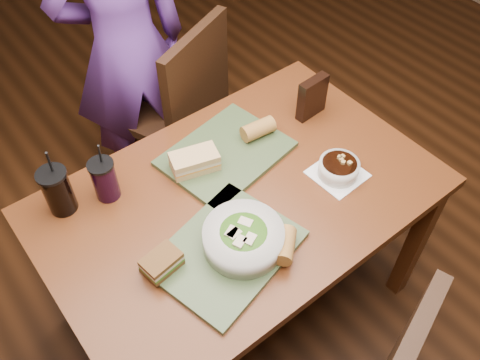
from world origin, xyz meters
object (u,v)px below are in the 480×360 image
Objects in this scene: salad_bowl at (243,237)px; sandwich_far at (195,161)px; dining_table at (240,210)px; chair_far at (187,109)px; sandwich_near at (162,262)px; tray_far at (226,154)px; baguette_near at (285,245)px; baguette_far at (258,129)px; chip_bag at (312,97)px; soup_bowl at (339,168)px; cup_cola at (58,191)px; cup_berry at (105,179)px; tray_near at (226,251)px; diner at (126,47)px.

sandwich_far is at bearing 79.23° from salad_bowl.
chair_far is (0.22, 0.67, -0.11)m from dining_table.
tray_far is at bearing 31.35° from sandwich_near.
chair_far is at bearing 73.23° from tray_far.
baguette_near is at bearing -98.50° from dining_table.
chip_bag is at bearing -4.32° from baguette_far.
cup_cola is (-0.80, 0.44, 0.05)m from soup_bowl.
sandwich_far is 0.27m from baguette_far.
cup_berry is at bearing -144.57° from chair_far.
chip_bag is at bearing 39.83° from baguette_near.
dining_table is 0.26m from salad_bowl.
sandwich_far is (-0.06, 0.17, 0.14)m from dining_table.
baguette_far is at bearing -90.78° from chair_far.
baguette_near is 0.61m from cup_berry.
soup_bowl is (0.32, -0.14, 0.12)m from dining_table.
dining_table is 0.71m from chair_far.
soup_bowl is 0.68m from sandwich_near.
cup_cola is (-0.69, 0.14, 0.04)m from baguette_far.
cup_berry is at bearing 142.23° from dining_table.
tray_far is 2.41× the size of soup_bowl.
sandwich_near is 0.36m from baguette_near.
soup_bowl is 1.07× the size of chip_bag.
cup_berry reaches higher than sandwich_near.
sandwich_near is at bearing 151.03° from baguette_near.
chair_far is 2.36× the size of tray_near.
soup_bowl is at bearing 19.85° from baguette_near.
salad_bowl is at bearing -119.38° from tray_far.
baguette_far is at bearing 59.74° from baguette_near.
chair_far is 0.84m from soup_bowl.
chair_far reaches higher than baguette_far.
tray_near and tray_far have the same top height.
dining_table is 0.30m from baguette_far.
baguette_far is (0.11, -0.76, 0.02)m from diner.
chair_far is 0.84m from cup_cola.
baguette_far is at bearing 37.97° from dining_table.
dining_table is at bearing -108.22° from chair_far.
chair_far is 4.08× the size of salad_bowl.
dining_table is 3.10× the size of tray_near.
baguette_near is 0.73m from cup_cola.
cup_berry is (-0.22, 0.44, 0.02)m from salad_bowl.
chair_far is 0.62m from sandwich_far.
diner is at bearing 65.74° from sandwich_near.
chair_far is 5.67× the size of soup_bowl.
sandwich_far is 0.45m from cup_cola.
diner is at bearing 83.86° from dining_table.
chair_far is at bearing 111.17° from chip_bag.
chair_far is at bearing 64.41° from tray_near.
sandwich_far is at bearing 92.36° from baguette_near.
sandwich_near is 0.47× the size of cup_cola.
diner is at bearing 75.77° from tray_near.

